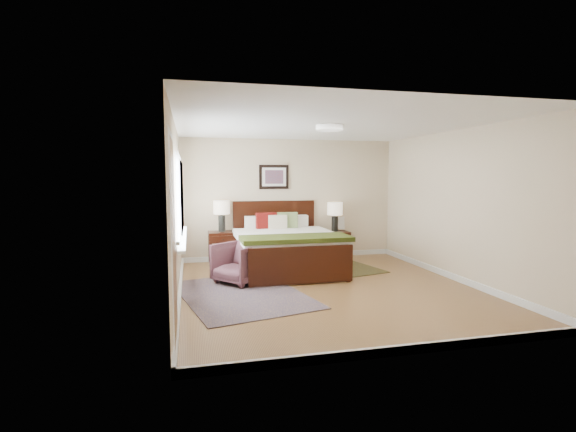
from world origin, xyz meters
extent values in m
plane|color=olive|center=(0.00, 0.00, 0.00)|extent=(5.00, 5.00, 0.00)
cube|color=beige|center=(0.00, 2.50, 1.25)|extent=(4.50, 0.04, 2.50)
cube|color=beige|center=(0.00, -2.50, 1.25)|extent=(4.50, 0.04, 2.50)
cube|color=beige|center=(-2.25, 0.00, 1.25)|extent=(0.04, 5.00, 2.50)
cube|color=beige|center=(2.25, 0.00, 1.25)|extent=(0.04, 5.00, 2.50)
cube|color=white|center=(0.00, 0.00, 2.50)|extent=(4.50, 5.00, 0.02)
cube|color=silver|center=(-2.23, 0.70, 1.40)|extent=(0.02, 2.72, 1.32)
cube|color=silver|center=(-2.21, 0.70, 1.40)|extent=(0.01, 2.60, 1.20)
cube|color=silver|center=(-2.18, 0.70, 0.77)|extent=(0.10, 2.72, 0.04)
cube|color=silver|center=(-2.23, -1.75, 1.09)|extent=(0.01, 1.00, 2.18)
cube|color=brown|center=(-2.23, -1.75, 1.05)|extent=(0.01, 0.90, 2.10)
cylinder|color=#999999|center=(-2.20, -1.37, 1.00)|extent=(0.04, 0.04, 0.04)
cylinder|color=white|center=(0.00, 0.00, 2.46)|extent=(0.40, 0.40, 0.07)
cylinder|color=beige|center=(0.00, 0.00, 2.50)|extent=(0.44, 0.44, 0.01)
cube|color=black|center=(-0.35, 2.46, 0.62)|extent=(1.72, 0.06, 1.20)
cube|color=black|center=(-0.35, 0.28, 0.32)|extent=(1.72, 0.06, 0.60)
cube|color=black|center=(-1.17, 1.37, 0.34)|extent=(0.06, 2.16, 0.19)
cube|color=black|center=(0.47, 1.37, 0.34)|extent=(0.06, 2.16, 0.19)
cube|color=silver|center=(-0.35, 1.37, 0.48)|extent=(1.62, 2.14, 0.24)
cube|color=silver|center=(-0.35, 1.27, 0.65)|extent=(1.80, 1.91, 0.11)
cube|color=#313A11|center=(-0.35, 0.64, 0.70)|extent=(1.84, 0.70, 0.08)
cube|color=silver|center=(-0.73, 2.22, 0.80)|extent=(0.54, 0.18, 0.28)
cube|color=silver|center=(0.03, 2.22, 0.80)|extent=(0.54, 0.18, 0.28)
cube|color=#570C0A|center=(-0.59, 2.10, 0.84)|extent=(0.42, 0.17, 0.34)
cube|color=olive|center=(-0.16, 2.10, 0.84)|extent=(0.42, 0.16, 0.34)
cube|color=beige|center=(-0.37, 2.02, 0.82)|extent=(0.37, 0.13, 0.30)
cube|color=black|center=(-0.35, 2.48, 1.72)|extent=(0.62, 0.03, 0.50)
cube|color=silver|center=(-0.35, 2.46, 1.72)|extent=(0.50, 0.01, 0.38)
cube|color=#A52D23|center=(-0.35, 2.44, 1.72)|extent=(0.38, 0.01, 0.28)
cube|color=black|center=(-1.45, 2.27, 0.61)|extent=(0.53, 0.48, 0.05)
cube|color=black|center=(-1.69, 2.06, 0.30)|extent=(0.05, 0.05, 0.59)
cube|color=black|center=(-1.21, 2.06, 0.30)|extent=(0.05, 0.05, 0.59)
cube|color=black|center=(-1.69, 2.48, 0.30)|extent=(0.05, 0.05, 0.59)
cube|color=black|center=(-1.21, 2.48, 0.30)|extent=(0.05, 0.05, 0.59)
cube|color=black|center=(-1.45, 2.04, 0.51)|extent=(0.47, 0.03, 0.14)
cube|color=black|center=(0.92, 2.27, 0.54)|extent=(0.57, 0.43, 0.05)
cube|color=black|center=(0.67, 2.08, 0.26)|extent=(0.05, 0.05, 0.52)
cube|color=black|center=(1.18, 2.08, 0.26)|extent=(0.05, 0.05, 0.52)
cube|color=black|center=(0.67, 2.46, 0.26)|extent=(0.05, 0.05, 0.52)
cube|color=black|center=(1.18, 2.46, 0.26)|extent=(0.05, 0.05, 0.52)
cube|color=black|center=(0.92, 2.07, 0.44)|extent=(0.51, 0.03, 0.14)
cube|color=black|center=(0.92, 2.27, 0.14)|extent=(0.51, 0.37, 0.03)
cube|color=black|center=(0.92, 2.27, 0.17)|extent=(0.21, 0.27, 0.03)
cube|color=black|center=(0.92, 2.27, 0.20)|extent=(0.21, 0.27, 0.03)
cube|color=black|center=(0.92, 2.27, 0.24)|extent=(0.21, 0.27, 0.03)
cube|color=black|center=(0.92, 2.27, 0.28)|extent=(0.21, 0.27, 0.03)
cube|color=black|center=(0.92, 2.27, 0.31)|extent=(0.21, 0.27, 0.03)
cube|color=black|center=(0.92, 2.27, 0.34)|extent=(0.21, 0.27, 0.03)
cylinder|color=black|center=(-1.45, 2.27, 0.80)|extent=(0.14, 0.14, 0.32)
cylinder|color=black|center=(-1.45, 2.27, 0.98)|extent=(0.02, 0.02, 0.06)
cylinder|color=beige|center=(-1.45, 2.27, 1.12)|extent=(0.32, 0.32, 0.26)
cylinder|color=black|center=(0.92, 2.27, 0.73)|extent=(0.14, 0.14, 0.32)
cylinder|color=black|center=(0.92, 2.27, 0.91)|extent=(0.02, 0.02, 0.06)
cylinder|color=beige|center=(0.92, 2.27, 1.05)|extent=(0.32, 0.32, 0.26)
imported|color=brown|center=(-1.29, 0.64, 0.33)|extent=(1.01, 1.00, 0.66)
cube|color=#0B0F38|center=(-1.35, -0.04, 0.01)|extent=(2.13, 2.64, 0.01)
cube|color=black|center=(0.90, 1.23, 0.01)|extent=(1.08, 1.38, 0.01)
camera|label=1|loc=(-2.07, -6.03, 1.73)|focal=26.00mm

